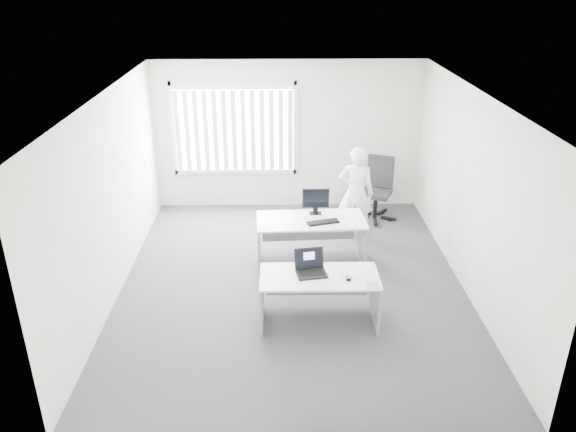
{
  "coord_description": "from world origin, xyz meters",
  "views": [
    {
      "loc": [
        -0.21,
        -7.21,
        4.31
      ],
      "look_at": [
        -0.06,
        0.15,
        1.02
      ],
      "focal_mm": 35.0,
      "sensor_mm": 36.0,
      "label": 1
    }
  ],
  "objects_px": {
    "office_chair": "(376,199)",
    "laptop": "(312,265)",
    "desk_near": "(319,289)",
    "person": "(356,193)",
    "monitor": "(316,201)",
    "desk_far": "(311,232)"
  },
  "relations": [
    {
      "from": "desk_far",
      "to": "monitor",
      "type": "relative_size",
      "value": 4.09
    },
    {
      "from": "desk_near",
      "to": "person",
      "type": "distance_m",
      "value": 2.68
    },
    {
      "from": "office_chair",
      "to": "person",
      "type": "distance_m",
      "value": 1.05
    },
    {
      "from": "person",
      "to": "laptop",
      "type": "relative_size",
      "value": 4.27
    },
    {
      "from": "desk_near",
      "to": "laptop",
      "type": "distance_m",
      "value": 0.36
    },
    {
      "from": "desk_far",
      "to": "office_chair",
      "type": "distance_m",
      "value": 2.19
    },
    {
      "from": "desk_near",
      "to": "office_chair",
      "type": "distance_m",
      "value": 3.59
    },
    {
      "from": "laptop",
      "to": "monitor",
      "type": "relative_size",
      "value": 0.92
    },
    {
      "from": "desk_near",
      "to": "laptop",
      "type": "height_order",
      "value": "laptop"
    },
    {
      "from": "office_chair",
      "to": "monitor",
      "type": "xyz_separation_m",
      "value": [
        -1.24,
        -1.52,
        0.6
      ]
    },
    {
      "from": "laptop",
      "to": "desk_far",
      "type": "bearing_deg",
      "value": 77.75
    },
    {
      "from": "office_chair",
      "to": "monitor",
      "type": "height_order",
      "value": "monitor"
    },
    {
      "from": "desk_near",
      "to": "person",
      "type": "relative_size",
      "value": 0.94
    },
    {
      "from": "desk_near",
      "to": "office_chair",
      "type": "relative_size",
      "value": 1.32
    },
    {
      "from": "desk_near",
      "to": "person",
      "type": "xyz_separation_m",
      "value": [
        0.8,
        2.54,
        0.31
      ]
    },
    {
      "from": "person",
      "to": "monitor",
      "type": "height_order",
      "value": "person"
    },
    {
      "from": "desk_near",
      "to": "monitor",
      "type": "height_order",
      "value": "monitor"
    },
    {
      "from": "laptop",
      "to": "desk_near",
      "type": "bearing_deg",
      "value": -24.38
    },
    {
      "from": "person",
      "to": "monitor",
      "type": "distance_m",
      "value": 1.03
    },
    {
      "from": "office_chair",
      "to": "laptop",
      "type": "distance_m",
      "value": 3.63
    },
    {
      "from": "desk_near",
      "to": "monitor",
      "type": "bearing_deg",
      "value": 88.29
    },
    {
      "from": "person",
      "to": "office_chair",
      "type": "bearing_deg",
      "value": -109.2
    }
  ]
}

